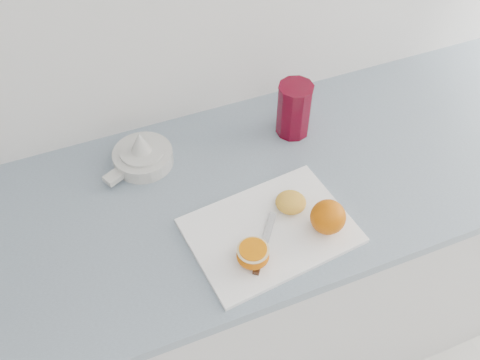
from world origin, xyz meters
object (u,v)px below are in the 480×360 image
(citrus_juicer, at_px, (142,155))
(cutting_board, at_px, (270,231))
(red_tumbler, at_px, (294,111))
(counter, at_px, (236,284))
(half_orange, at_px, (253,255))

(citrus_juicer, bearing_deg, cutting_board, -56.84)
(cutting_board, xyz_separation_m, red_tumbler, (0.19, 0.29, 0.06))
(counter, xyz_separation_m, cutting_board, (0.03, -0.15, 0.45))
(cutting_board, xyz_separation_m, half_orange, (-0.07, -0.06, 0.03))
(cutting_board, bearing_deg, counter, 100.09)
(counter, height_order, red_tumbler, red_tumbler)
(cutting_board, relative_size, half_orange, 5.07)
(counter, height_order, cutting_board, cutting_board)
(counter, distance_m, citrus_juicer, 0.53)
(cutting_board, bearing_deg, half_orange, -138.47)
(cutting_board, height_order, red_tumbler, red_tumbler)
(counter, xyz_separation_m, citrus_juicer, (-0.18, 0.17, 0.47))
(cutting_board, distance_m, citrus_juicer, 0.38)
(half_orange, bearing_deg, red_tumbler, 52.85)
(cutting_board, xyz_separation_m, citrus_juicer, (-0.21, 0.32, 0.02))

